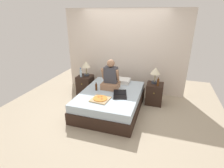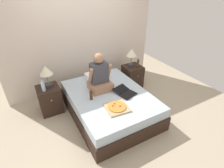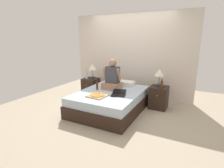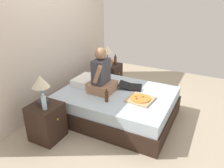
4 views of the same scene
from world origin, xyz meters
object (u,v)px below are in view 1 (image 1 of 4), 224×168
at_px(bed, 111,101).
at_px(beer_bottle_on_bed, 96,87).
at_px(nightstand_left, 85,85).
at_px(laptop, 120,95).
at_px(lamp_on_left_nightstand, 86,65).
at_px(beer_bottle, 158,82).
at_px(lamp_on_right_nightstand, 155,72).
at_px(person_seated, 111,78).
at_px(nightstand_right, 154,94).
at_px(water_bottle, 81,73).
at_px(pizza_box, 100,99).

xyz_separation_m(bed, beer_bottle_on_bed, (-0.39, -0.01, 0.34)).
xyz_separation_m(nightstand_left, laptop, (1.35, -0.85, 0.22)).
distance_m(lamp_on_left_nightstand, beer_bottle, 2.15).
bearing_deg(beer_bottle_on_bed, lamp_on_right_nightstand, 27.81).
relative_size(lamp_on_right_nightstand, laptop, 0.93).
bearing_deg(person_seated, nightstand_right, 20.95).
xyz_separation_m(lamp_on_left_nightstand, nightstand_right, (2.07, -0.05, -0.62)).
distance_m(water_bottle, lamp_on_right_nightstand, 2.17).
bearing_deg(nightstand_left, lamp_on_left_nightstand, 51.37).
bearing_deg(pizza_box, lamp_on_right_nightstand, 47.23).
height_order(lamp_on_left_nightstand, beer_bottle, lamp_on_left_nightstand).
height_order(water_bottle, person_seated, person_seated).
distance_m(bed, beer_bottle, 1.34).
relative_size(person_seated, laptop, 1.61).
bearing_deg(water_bottle, nightstand_left, 48.35).
bearing_deg(pizza_box, person_seated, 88.69).
bearing_deg(nightstand_left, lamp_on_right_nightstand, 1.38).
distance_m(lamp_on_right_nightstand, beer_bottle_on_bed, 1.63).
bearing_deg(beer_bottle, pizza_box, -139.00).
distance_m(nightstand_left, beer_bottle_on_bed, 1.01).
relative_size(bed, lamp_on_left_nightstand, 4.39).
bearing_deg(nightstand_right, nightstand_left, 180.00).
height_order(lamp_on_right_nightstand, laptop, lamp_on_right_nightstand).
bearing_deg(person_seated, bed, -72.74).
xyz_separation_m(beer_bottle, beer_bottle_on_bed, (-1.51, -0.59, -0.09)).
height_order(bed, laptop, laptop).
bearing_deg(lamp_on_right_nightstand, lamp_on_left_nightstand, 180.00).
xyz_separation_m(lamp_on_right_nightstand, beer_bottle, (0.10, -0.15, -0.23)).
bearing_deg(bed, beer_bottle, 27.62).
distance_m(nightstand_left, nightstand_right, 2.11).
distance_m(bed, lamp_on_left_nightstand, 1.42).
xyz_separation_m(bed, lamp_on_right_nightstand, (1.02, 0.74, 0.66)).
bearing_deg(beer_bottle, nightstand_right, 125.01).
relative_size(bed, nightstand_right, 3.41).
distance_m(nightstand_left, person_seated, 1.17).
height_order(laptop, pizza_box, laptop).
bearing_deg(lamp_on_left_nightstand, nightstand_left, -128.63).
distance_m(lamp_on_left_nightstand, nightstand_right, 2.16).
bearing_deg(bed, lamp_on_right_nightstand, 35.79).
bearing_deg(nightstand_right, beer_bottle, -54.99).
xyz_separation_m(lamp_on_left_nightstand, beer_bottle_on_bed, (0.62, -0.74, -0.32)).
xyz_separation_m(bed, water_bottle, (-1.13, 0.60, 0.45)).
height_order(nightstand_right, lamp_on_right_nightstand, lamp_on_right_nightstand).
relative_size(nightstand_left, lamp_on_left_nightstand, 1.29).
bearing_deg(bed, beer_bottle_on_bed, -179.01).
bearing_deg(water_bottle, person_seated, -18.04).
height_order(water_bottle, laptop, water_bottle).
distance_m(nightstand_right, laptop, 1.16).
xyz_separation_m(beer_bottle, pizza_box, (-1.22, -1.06, -0.16)).
relative_size(water_bottle, nightstand_right, 0.48).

